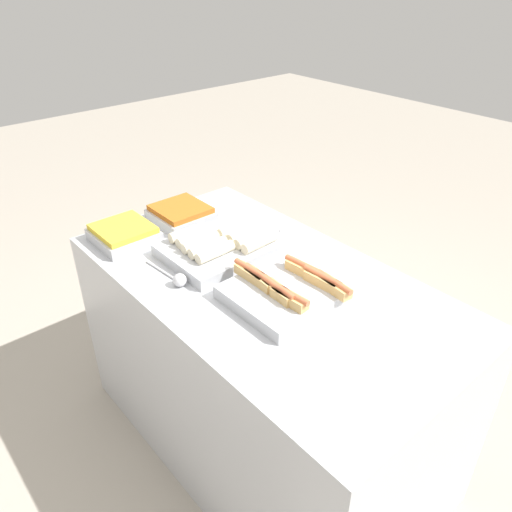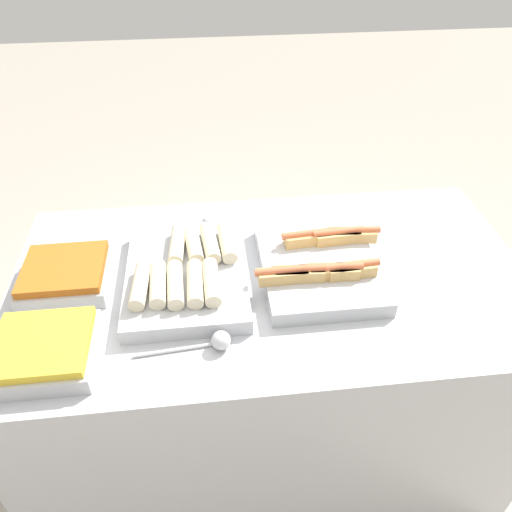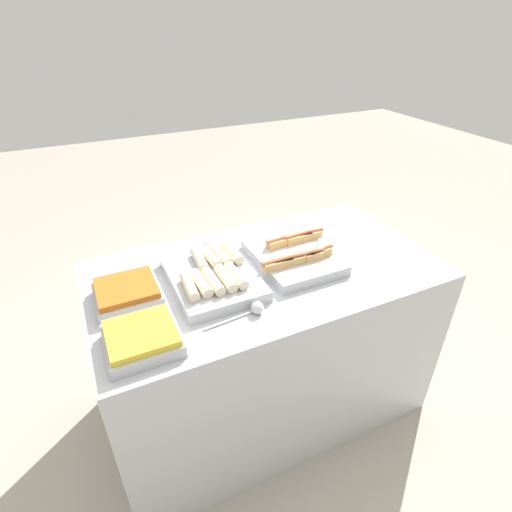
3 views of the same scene
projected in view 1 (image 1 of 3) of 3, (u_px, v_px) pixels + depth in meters
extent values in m
plane|color=#ADA393|center=(263.00, 436.00, 2.37)|extent=(12.00, 12.00, 0.00)
cube|color=#B7BABF|center=(263.00, 366.00, 2.14)|extent=(1.59, 0.87, 0.90)
cube|color=#B7BABF|center=(291.00, 290.00, 1.80)|extent=(0.35, 0.44, 0.05)
cube|color=tan|center=(322.00, 281.00, 1.77)|extent=(0.14, 0.05, 0.04)
cylinder|color=#D66B42|center=(323.00, 276.00, 1.76)|extent=(0.16, 0.03, 0.02)
cube|color=tan|center=(279.00, 292.00, 1.71)|extent=(0.15, 0.06, 0.04)
cylinder|color=#D66B42|center=(279.00, 287.00, 1.70)|extent=(0.16, 0.04, 0.02)
cube|color=tan|center=(334.00, 287.00, 1.74)|extent=(0.15, 0.06, 0.04)
cylinder|color=#D66B42|center=(334.00, 282.00, 1.73)|extent=(0.16, 0.04, 0.02)
cube|color=tan|center=(303.00, 269.00, 1.84)|extent=(0.15, 0.06, 0.04)
cylinder|color=#D66B42|center=(303.00, 265.00, 1.83)|extent=(0.16, 0.04, 0.02)
cube|color=tan|center=(260.00, 279.00, 1.78)|extent=(0.14, 0.05, 0.04)
cylinder|color=#D66B42|center=(260.00, 275.00, 1.77)|extent=(0.16, 0.03, 0.02)
cube|color=tan|center=(251.00, 274.00, 1.81)|extent=(0.14, 0.05, 0.04)
cylinder|color=#D66B42|center=(251.00, 269.00, 1.80)|extent=(0.16, 0.02, 0.02)
cube|color=tan|center=(289.00, 299.00, 1.68)|extent=(0.14, 0.05, 0.04)
cylinder|color=#D66B42|center=(290.00, 294.00, 1.67)|extent=(0.16, 0.03, 0.02)
cube|color=#B7BABF|center=(223.00, 247.00, 2.06)|extent=(0.35, 0.47, 0.05)
cylinder|color=beige|center=(236.00, 228.00, 2.10)|extent=(0.05, 0.17, 0.04)
cylinder|color=beige|center=(259.00, 242.00, 2.00)|extent=(0.05, 0.17, 0.04)
cylinder|color=beige|center=(200.00, 242.00, 2.00)|extent=(0.05, 0.17, 0.04)
cylinder|color=beige|center=(244.00, 233.00, 2.07)|extent=(0.06, 0.17, 0.04)
cylinder|color=beige|center=(251.00, 237.00, 2.04)|extent=(0.06, 0.17, 0.04)
cylinder|color=beige|center=(215.00, 252.00, 1.94)|extent=(0.05, 0.17, 0.04)
cylinder|color=beige|center=(195.00, 237.00, 2.04)|extent=(0.05, 0.17, 0.04)
cylinder|color=beige|center=(188.00, 233.00, 2.07)|extent=(0.06, 0.17, 0.04)
cylinder|color=beige|center=(208.00, 247.00, 1.97)|extent=(0.05, 0.17, 0.04)
cube|color=#B7BABF|center=(124.00, 236.00, 2.14)|extent=(0.25, 0.24, 0.05)
cube|color=gold|center=(123.00, 229.00, 2.12)|extent=(0.23, 0.22, 0.02)
cube|color=#B7BABF|center=(181.00, 216.00, 2.31)|extent=(0.25, 0.24, 0.05)
cube|color=#B7601E|center=(181.00, 209.00, 2.29)|extent=(0.23, 0.22, 0.02)
cylinder|color=silver|center=(164.00, 272.00, 1.94)|extent=(0.23, 0.03, 0.01)
sphere|color=silver|center=(180.00, 280.00, 1.85)|extent=(0.05, 0.05, 0.05)
cylinder|color=silver|center=(267.00, 229.00, 2.24)|extent=(0.21, 0.01, 0.01)
sphere|color=silver|center=(283.00, 234.00, 2.16)|extent=(0.05, 0.05, 0.05)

